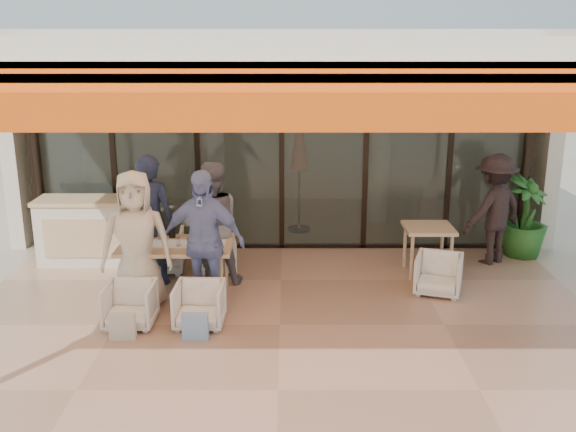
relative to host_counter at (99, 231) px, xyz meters
name	(u,v)px	position (x,y,z in m)	size (l,w,h in m)	color
ground	(280,327)	(2.81, -2.30, -0.53)	(70.00, 70.00, 0.00)	#C6B293
terrace_floor	(280,326)	(2.81, -2.30, -0.53)	(8.00, 6.00, 0.01)	tan
terrace_structure	(278,52)	(2.81, -2.56, 2.72)	(8.00, 6.00, 3.40)	silver
glass_storefront	(282,154)	(2.81, 0.70, 1.07)	(8.08, 0.10, 3.20)	#9EADA3
interior_block	(283,101)	(2.82, 3.02, 1.70)	(9.05, 3.62, 3.52)	silver
host_counter	(99,231)	(0.00, 0.00, 0.00)	(1.85, 0.65, 1.04)	silver
dining_table	(176,248)	(1.41, -1.32, 0.16)	(1.50, 0.90, 0.93)	#DEB787
chair_far_left	(160,249)	(1.00, -0.37, -0.17)	(0.69, 0.65, 0.71)	white
chair_far_right	(216,253)	(1.84, -0.37, -0.24)	(0.57, 0.54, 0.59)	white
chair_near_left	(130,303)	(1.00, -2.27, -0.23)	(0.59, 0.55, 0.60)	white
chair_near_right	(199,303)	(1.84, -2.27, -0.23)	(0.58, 0.55, 0.60)	white
diner_navy	(151,221)	(1.00, -0.87, 0.40)	(0.68, 0.45, 1.87)	#161C32
diner_grey	(211,224)	(1.84, -0.87, 0.35)	(0.86, 0.67, 1.77)	#5D5D61
diner_cream	(136,242)	(1.00, -1.77, 0.38)	(0.89, 0.58, 1.83)	beige
diner_periwinkle	(203,242)	(1.84, -1.77, 0.39)	(1.08, 0.45, 1.84)	#7988CA
tote_bag_cream	(122,327)	(1.00, -2.67, -0.36)	(0.30, 0.10, 0.34)	silver
tote_bag_blue	(195,327)	(1.84, -2.67, -0.36)	(0.30, 0.10, 0.34)	#99BFD8
side_table	(428,233)	(4.96, -0.50, 0.11)	(0.70, 0.70, 0.74)	#DEB787
side_chair	(439,273)	(4.96, -1.25, -0.22)	(0.60, 0.56, 0.62)	white
standing_woman	(494,210)	(6.05, 0.00, 0.33)	(1.11, 0.64, 1.72)	black
potted_palm	(525,217)	(6.66, 0.30, 0.13)	(0.74, 0.74, 1.32)	#1E5919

